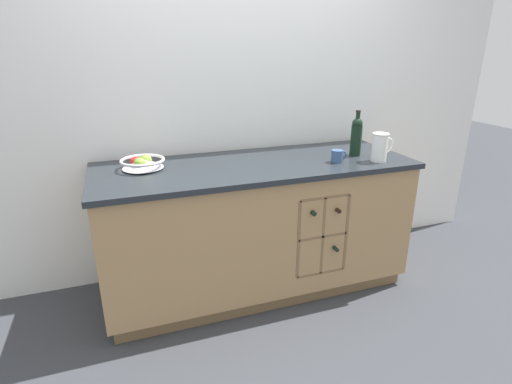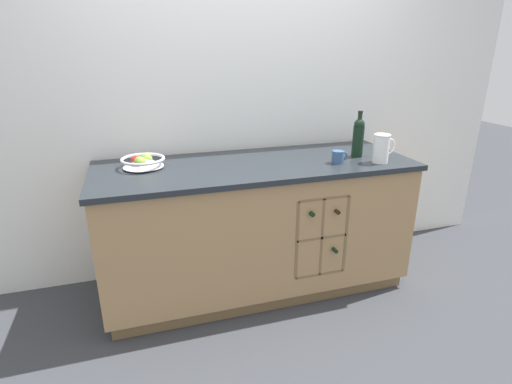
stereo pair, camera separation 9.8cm
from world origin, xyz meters
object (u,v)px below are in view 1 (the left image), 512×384
Objects in this scene: fruit_bowl at (142,162)px; standing_wine_bottle at (356,136)px; white_pitcher at (380,147)px; ceramic_mug at (338,156)px.

standing_wine_bottle is (1.42, -0.15, 0.10)m from fruit_bowl.
white_pitcher reaches higher than fruit_bowl.
standing_wine_bottle reaches higher than white_pitcher.
fruit_bowl is 1.25m from ceramic_mug.
standing_wine_bottle reaches higher than fruit_bowl.
fruit_bowl is at bearing 174.02° from standing_wine_bottle.
white_pitcher is at bearing -12.44° from fruit_bowl.
standing_wine_bottle is (-0.07, 0.18, 0.04)m from white_pitcher.
white_pitcher is 0.20m from standing_wine_bottle.
fruit_bowl is at bearing 167.91° from ceramic_mug.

